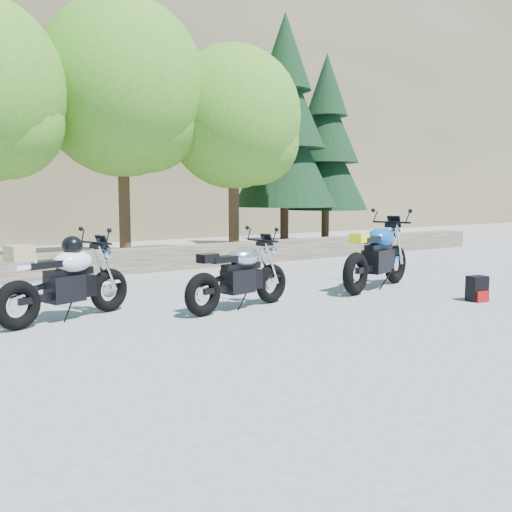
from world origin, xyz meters
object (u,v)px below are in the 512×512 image
Objects in this scene: silver_bike at (240,276)px; blue_bike at (377,257)px; white_bike at (65,279)px; backpack at (477,289)px.

blue_bike is (2.96, 0.14, 0.09)m from silver_bike.
backpack is at bearing -40.08° from white_bike.
blue_bike is 5.73× the size of backpack.
blue_bike reaches higher than backpack.
white_bike reaches higher than silver_bike.
white_bike is 0.86× the size of blue_bike.
backpack is (3.37, -1.56, -0.29)m from silver_bike.
backpack is (0.42, -1.70, -0.37)m from blue_bike.
silver_bike is 2.96m from blue_bike.
backpack is at bearing -35.68° from silver_bike.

